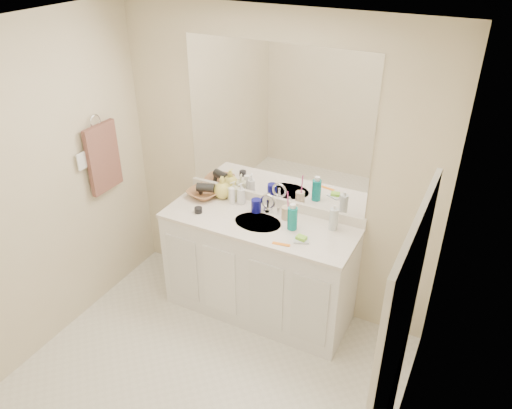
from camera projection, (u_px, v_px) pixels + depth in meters
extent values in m
cube|color=silver|center=(192.00, 398.00, 3.46)|extent=(2.60, 2.60, 0.00)
cube|color=white|center=(158.00, 42.00, 2.26)|extent=(2.60, 2.60, 0.02)
cube|color=beige|center=(275.00, 169.00, 3.86)|extent=(2.60, 0.02, 2.40)
cube|color=beige|center=(20.00, 206.00, 3.37)|extent=(0.02, 2.60, 2.40)
cube|color=beige|center=(408.00, 331.00, 2.35)|extent=(0.02, 2.60, 2.40)
cube|color=white|center=(259.00, 269.00, 4.04)|extent=(1.50, 0.55, 0.85)
cube|color=silver|center=(259.00, 223.00, 3.82)|extent=(1.52, 0.57, 0.03)
cube|color=white|center=(274.00, 201.00, 3.99)|extent=(1.52, 0.03, 0.08)
cylinder|color=silver|center=(258.00, 223.00, 3.80)|extent=(0.37, 0.37, 0.02)
cylinder|color=silver|center=(268.00, 205.00, 3.91)|extent=(0.02, 0.02, 0.11)
cube|color=white|center=(276.00, 126.00, 3.68)|extent=(1.48, 0.01, 1.20)
cylinder|color=navy|center=(256.00, 206.00, 3.91)|extent=(0.10, 0.10, 0.11)
cylinder|color=beige|center=(286.00, 213.00, 3.82)|extent=(0.09, 0.09, 0.10)
cylinder|color=#DE3A8B|center=(288.00, 202.00, 3.76)|extent=(0.01, 0.04, 0.19)
cylinder|color=#0A807F|center=(292.00, 218.00, 3.67)|extent=(0.10, 0.10, 0.18)
cylinder|color=silver|center=(334.00, 219.00, 3.67)|extent=(0.07, 0.07, 0.17)
cube|color=silver|center=(301.00, 240.00, 3.57)|extent=(0.14, 0.12, 0.01)
cube|color=#84D433|center=(301.00, 238.00, 3.56)|extent=(0.08, 0.06, 0.03)
cube|color=orange|center=(281.00, 244.00, 3.53)|extent=(0.13, 0.05, 0.01)
cylinder|color=black|center=(198.00, 210.00, 3.91)|extent=(0.08, 0.08, 0.04)
cylinder|color=white|center=(232.00, 196.00, 4.00)|extent=(0.05, 0.05, 0.14)
imported|color=white|center=(241.00, 194.00, 4.00)|extent=(0.09, 0.09, 0.18)
imported|color=beige|center=(234.00, 191.00, 4.05)|extent=(0.10, 0.10, 0.17)
imported|color=#DDCF56|center=(222.00, 187.00, 4.09)|extent=(0.15, 0.15, 0.19)
imported|color=#96623C|center=(204.00, 193.00, 4.13)|extent=(0.30, 0.30, 0.06)
cylinder|color=black|center=(206.00, 187.00, 4.09)|extent=(0.16, 0.12, 0.07)
torus|color=silver|center=(95.00, 121.00, 3.78)|extent=(0.01, 0.11, 0.11)
cube|color=#53332C|center=(103.00, 158.00, 3.93)|extent=(0.04, 0.32, 0.55)
cube|color=white|center=(82.00, 161.00, 3.75)|extent=(0.01, 0.08, 0.13)
cube|color=white|center=(383.00, 406.00, 2.22)|extent=(0.02, 0.82, 2.00)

